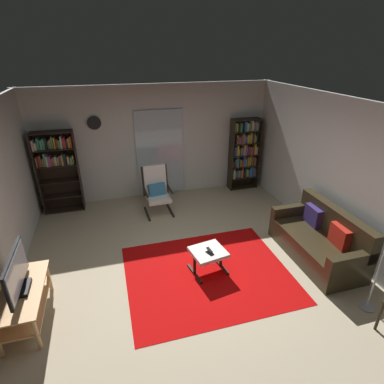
% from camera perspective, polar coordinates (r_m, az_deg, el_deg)
% --- Properties ---
extents(ground_plane, '(7.02, 7.02, 0.00)m').
position_cam_1_polar(ground_plane, '(5.27, -0.54, -13.37)').
color(ground_plane, tan).
extents(wall_back, '(5.60, 0.06, 2.60)m').
position_cam_1_polar(wall_back, '(7.23, -6.77, 9.17)').
color(wall_back, silver).
rests_on(wall_back, ground).
extents(wall_right, '(0.06, 6.00, 2.60)m').
position_cam_1_polar(wall_right, '(5.83, 25.93, 2.67)').
color(wall_right, silver).
rests_on(wall_right, ground).
extents(glass_door_panel, '(1.10, 0.01, 2.00)m').
position_cam_1_polar(glass_door_panel, '(7.26, -5.98, 7.19)').
color(glass_door_panel, silver).
extents(area_rug, '(2.57, 2.12, 0.01)m').
position_cam_1_polar(area_rug, '(5.11, 2.96, -14.89)').
color(area_rug, '#BB0808').
rests_on(area_rug, ground).
extents(tv_stand, '(0.51, 1.14, 0.50)m').
position_cam_1_polar(tv_stand, '(4.73, -28.74, -17.38)').
color(tv_stand, tan).
rests_on(tv_stand, ground).
extents(television, '(0.20, 0.88, 0.54)m').
position_cam_1_polar(television, '(4.48, -29.83, -13.15)').
color(television, black).
rests_on(television, tv_stand).
extents(bookshelf_near_tv, '(0.82, 0.30, 1.78)m').
position_cam_1_polar(bookshelf_near_tv, '(7.04, -23.88, 4.85)').
color(bookshelf_near_tv, black).
rests_on(bookshelf_near_tv, ground).
extents(bookshelf_near_sofa, '(0.72, 0.30, 1.77)m').
position_cam_1_polar(bookshelf_near_sofa, '(7.74, 9.71, 7.44)').
color(bookshelf_near_sofa, black).
rests_on(bookshelf_near_sofa, ground).
extents(leather_sofa, '(0.81, 1.71, 0.88)m').
position_cam_1_polar(leather_sofa, '(5.71, 22.64, -8.32)').
color(leather_sofa, '#302818').
rests_on(leather_sofa, ground).
extents(lounge_armchair, '(0.58, 0.67, 1.02)m').
position_cam_1_polar(lounge_armchair, '(6.64, -6.60, 0.59)').
color(lounge_armchair, black).
rests_on(lounge_armchair, ground).
extents(ottoman, '(0.59, 0.56, 0.40)m').
position_cam_1_polar(ottoman, '(4.96, 3.04, -11.49)').
color(ottoman, white).
rests_on(ottoman, ground).
extents(tv_remote, '(0.07, 0.15, 0.02)m').
position_cam_1_polar(tv_remote, '(4.92, 3.28, -10.71)').
color(tv_remote, black).
rests_on(tv_remote, ottoman).
extents(cell_phone, '(0.12, 0.16, 0.01)m').
position_cam_1_polar(cell_phone, '(4.86, 3.33, -11.31)').
color(cell_phone, black).
rests_on(cell_phone, ottoman).
extents(wall_clock, '(0.29, 0.03, 0.29)m').
position_cam_1_polar(wall_clock, '(6.95, -17.77, 12.17)').
color(wall_clock, silver).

